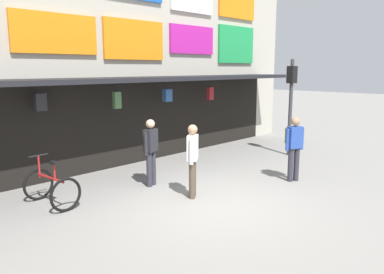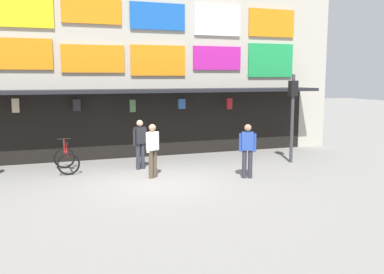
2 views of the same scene
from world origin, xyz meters
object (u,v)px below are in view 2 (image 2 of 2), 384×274
object	(u,v)px
pedestrian_in_yellow	(248,147)
pedestrian_in_purple	(140,142)
pedestrian_in_green	(153,148)
traffic_light_far	(293,104)
bicycle_parked	(66,160)

from	to	relation	value
pedestrian_in_yellow	pedestrian_in_purple	distance (m)	3.68
pedestrian_in_yellow	pedestrian_in_green	distance (m)	2.93
traffic_light_far	pedestrian_in_purple	distance (m)	5.64
pedestrian_in_yellow	pedestrian_in_green	world-z (taller)	same
pedestrian_in_purple	bicycle_parked	bearing A→B (deg)	169.12
traffic_light_far	pedestrian_in_purple	size ratio (longest dim) A/B	1.90
pedestrian_in_yellow	pedestrian_in_purple	bearing A→B (deg)	140.72
pedestrian_in_yellow	pedestrian_in_purple	size ratio (longest dim) A/B	1.00
traffic_light_far	pedestrian_in_yellow	xyz separation A→B (m)	(-2.62, -1.64, -1.16)
traffic_light_far	pedestrian_in_purple	bearing A→B (deg)	172.79
pedestrian_in_yellow	bicycle_parked	bearing A→B (deg)	151.96
bicycle_parked	pedestrian_in_purple	xyz separation A→B (m)	(2.39, -0.46, 0.55)
pedestrian_in_green	traffic_light_far	bearing A→B (deg)	6.97
bicycle_parked	pedestrian_in_yellow	bearing A→B (deg)	-28.04
traffic_light_far	pedestrian_in_yellow	world-z (taller)	traffic_light_far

